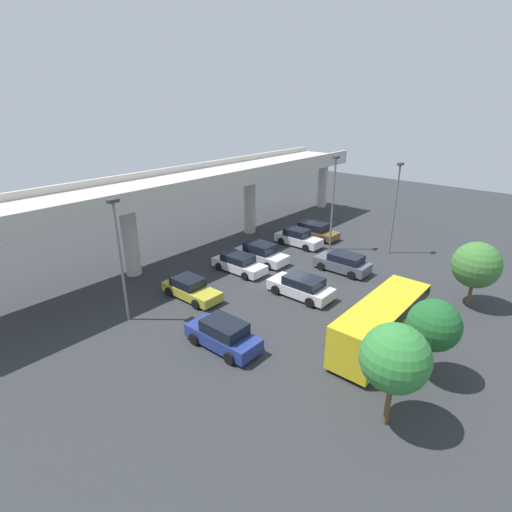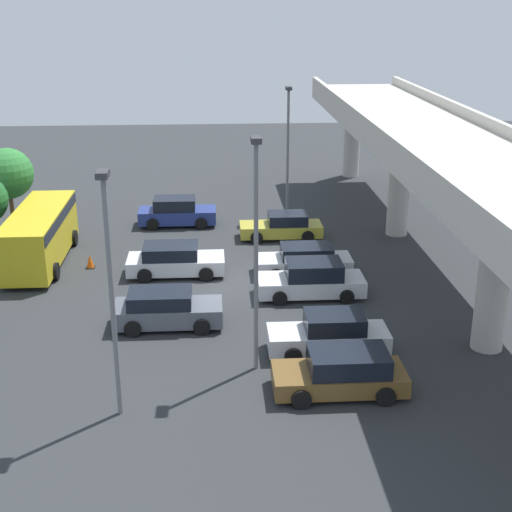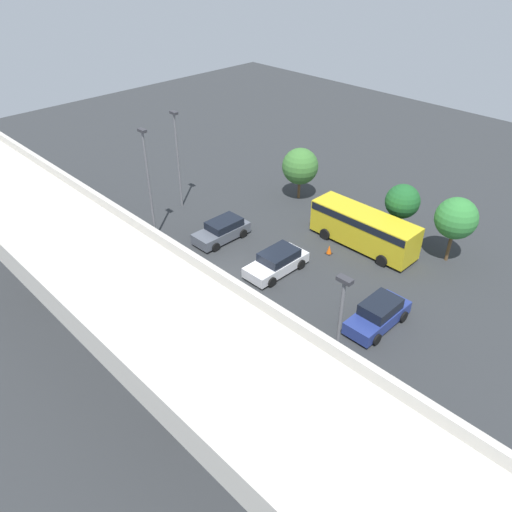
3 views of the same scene
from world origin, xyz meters
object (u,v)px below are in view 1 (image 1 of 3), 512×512
object	(u,v)px
lamp_post_near_aisle	(396,202)
tree_front_left	(395,358)
parked_car_1	(191,289)
lamp_post_by_overpass	(333,197)
tree_front_far_right	(476,265)
parked_car_4	(298,238)
parked_car_5	(315,231)
shuttle_bus	(382,321)
traffic_cone	(347,318)
tree_front_right	(434,325)
parked_car_2	(239,263)
parked_car_3	(261,253)
parked_car_7	(301,287)
parked_car_6	(343,263)
parked_car_0	(223,335)
lamp_post_mid_lot	(120,252)

from	to	relation	value
lamp_post_near_aisle	tree_front_left	world-z (taller)	lamp_post_near_aisle
parked_car_1	lamp_post_by_overpass	distance (m)	15.72
tree_front_left	tree_front_far_right	world-z (taller)	tree_front_left
parked_car_1	tree_front_far_right	bearing A→B (deg)	37.21
parked_car_1	parked_car_4	bearing A→B (deg)	91.80
parked_car_5	shuttle_bus	world-z (taller)	shuttle_bus
lamp_post_by_overpass	traffic_cone	size ratio (longest dim) A/B	12.23
lamp_post_by_overpass	shuttle_bus	bearing A→B (deg)	-138.99
shuttle_bus	lamp_post_near_aisle	world-z (taller)	lamp_post_near_aisle
tree_front_right	parked_car_1	bearing A→B (deg)	97.04
tree_front_left	parked_car_1	bearing A→B (deg)	81.52
parked_car_2	parked_car_4	bearing A→B (deg)	89.41
parked_car_3	traffic_cone	world-z (taller)	parked_car_3
parked_car_2	tree_front_right	size ratio (longest dim) A/B	1.08
parked_car_2	tree_front_right	world-z (taller)	tree_front_right
parked_car_4	tree_front_right	xyz separation A→B (m)	(-11.92, -16.17, 2.30)
parked_car_4	tree_front_far_right	xyz separation A→B (m)	(-2.23, -15.76, 2.23)
parked_car_1	parked_car_3	bearing A→B (deg)	93.46
parked_car_5	tree_front_far_right	world-z (taller)	tree_front_far_right
parked_car_2	parked_car_3	bearing A→B (deg)	89.62
parked_car_3	parked_car_7	bearing A→B (deg)	-25.83
parked_car_1	tree_front_right	bearing A→B (deg)	7.04
shuttle_bus	traffic_cone	bearing A→B (deg)	-111.44
parked_car_4	parked_car_6	size ratio (longest dim) A/B	1.03
parked_car_6	lamp_post_by_overpass	distance (m)	6.68
tree_front_far_right	parked_car_3	bearing A→B (deg)	101.75
parked_car_5	tree_front_far_right	distance (m)	16.69
lamp_post_by_overpass	parked_car_0	bearing A→B (deg)	-168.47
parked_car_4	lamp_post_mid_lot	world-z (taller)	lamp_post_mid_lot
parked_car_5	lamp_post_by_overpass	distance (m)	5.43
parked_car_1	tree_front_right	world-z (taller)	tree_front_right
parked_car_5	traffic_cone	bearing A→B (deg)	-50.24
lamp_post_mid_lot	lamp_post_by_overpass	size ratio (longest dim) A/B	0.92
lamp_post_mid_lot	tree_front_far_right	size ratio (longest dim) A/B	1.74
parked_car_1	parked_car_6	size ratio (longest dim) A/B	1.03
parked_car_0	parked_car_6	world-z (taller)	parked_car_0
parked_car_2	traffic_cone	distance (m)	10.77
parked_car_7	parked_car_0	bearing A→B (deg)	91.59
parked_car_1	parked_car_6	xyz separation A→B (m)	(11.11, -5.93, 0.08)
parked_car_0	lamp_post_by_overpass	size ratio (longest dim) A/B	0.53
parked_car_5	parked_car_7	world-z (taller)	parked_car_5
parked_car_1	parked_car_5	world-z (taller)	parked_car_5
parked_car_1	parked_car_2	size ratio (longest dim) A/B	0.98
parked_car_5	shuttle_bus	xyz separation A→B (m)	(-13.70, -13.15, 0.87)
parked_car_2	traffic_cone	world-z (taller)	parked_car_2
shuttle_bus	parked_car_7	bearing A→B (deg)	-107.64
parked_car_4	tree_front_left	size ratio (longest dim) A/B	0.95
parked_car_0	lamp_post_near_aisle	world-z (taller)	lamp_post_near_aisle
parked_car_3	parked_car_5	size ratio (longest dim) A/B	1.06
lamp_post_near_aisle	tree_front_far_right	xyz separation A→B (m)	(-6.03, -8.23, -1.78)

